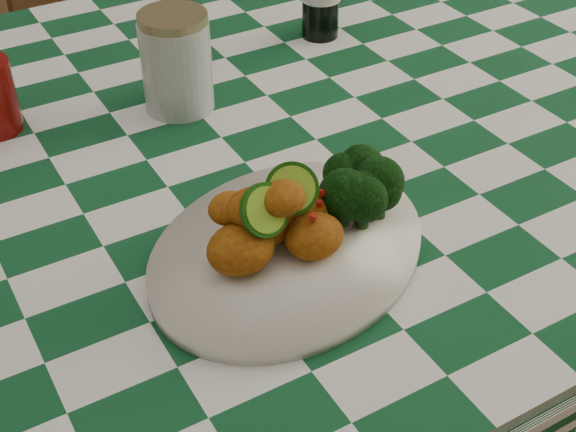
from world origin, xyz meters
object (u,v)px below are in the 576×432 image
dining_table (175,372)px  plate (288,251)px  fried_chicken_pile (279,216)px  mason_jar (176,62)px  wooden_chair_right (157,71)px

dining_table → plate: size_ratio=5.09×
dining_table → plate: bearing=-76.2°
plate → fried_chicken_pile: (-0.01, 0.00, 0.05)m
fried_chicken_pile → mason_jar: bearing=83.3°
plate → fried_chicken_pile: 0.05m
fried_chicken_pile → wooden_chair_right: bearing=76.3°
fried_chicken_pile → plate: bearing=0.0°
dining_table → plate: plate is taller
dining_table → mason_jar: 0.48m
dining_table → fried_chicken_pile: 0.52m
plate → mason_jar: mason_jar is taller
plate → fried_chicken_pile: bearing=180.0°
fried_chicken_pile → mason_jar: mason_jar is taller
mason_jar → plate: bearing=-94.9°
dining_table → mason_jar: bearing=47.7°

